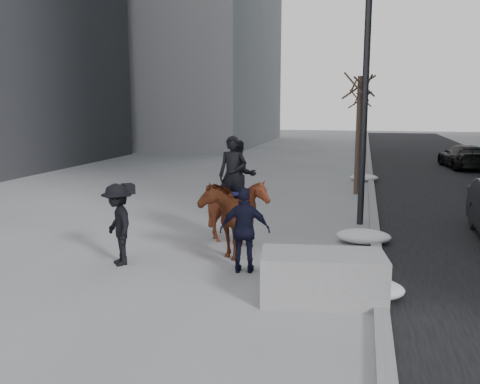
# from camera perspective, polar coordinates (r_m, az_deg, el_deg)

# --- Properties ---
(ground) EXTENTS (120.00, 120.00, 0.00)m
(ground) POSITION_cam_1_polar(r_m,az_deg,el_deg) (10.43, -1.57, -9.25)
(ground) COLOR gray
(ground) RESTS_ON ground
(curb) EXTENTS (0.25, 90.00, 0.12)m
(curb) POSITION_cam_1_polar(r_m,az_deg,el_deg) (19.80, 14.59, -0.25)
(curb) COLOR gray
(curb) RESTS_ON ground
(planter) EXTENTS (2.27, 1.36, 0.85)m
(planter) POSITION_cam_1_polar(r_m,az_deg,el_deg) (9.12, 9.26, -9.39)
(planter) COLOR gray
(planter) RESTS_ON ground
(car_far) EXTENTS (2.32, 4.63, 1.29)m
(car_far) POSITION_cam_1_polar(r_m,az_deg,el_deg) (29.89, 23.81, 3.66)
(car_far) COLOR black
(car_far) RESTS_ON ground
(tree_near) EXTENTS (1.20, 1.20, 4.95)m
(tree_near) POSITION_cam_1_polar(r_m,az_deg,el_deg) (19.85, 13.13, 6.85)
(tree_near) COLOR #382A21
(tree_near) RESTS_ON ground
(tree_far) EXTENTS (1.20, 1.20, 4.45)m
(tree_far) POSITION_cam_1_polar(r_m,az_deg,el_deg) (28.14, 13.31, 7.13)
(tree_far) COLOR #33291E
(tree_far) RESTS_ON ground
(mounted_left) EXTENTS (1.02, 2.12, 2.70)m
(mounted_left) POSITION_cam_1_polar(r_m,az_deg,el_deg) (11.77, -0.96, -1.97)
(mounted_left) COLOR #451F0D
(mounted_left) RESTS_ON ground
(mounted_right) EXTENTS (1.81, 1.91, 2.56)m
(mounted_right) POSITION_cam_1_polar(r_m,az_deg,el_deg) (12.35, -0.23, -1.31)
(mounted_right) COLOR #4A190E
(mounted_right) RESTS_ON ground
(feeder) EXTENTS (1.08, 0.93, 1.75)m
(feeder) POSITION_cam_1_polar(r_m,az_deg,el_deg) (10.34, 0.55, -4.34)
(feeder) COLOR black
(feeder) RESTS_ON ground
(camera_crew) EXTENTS (1.23, 1.29, 1.75)m
(camera_crew) POSITION_cam_1_polar(r_m,az_deg,el_deg) (11.15, -13.55, -3.53)
(camera_crew) COLOR black
(camera_crew) RESTS_ON ground
(lamppost) EXTENTS (0.25, 2.54, 9.09)m
(lamppost) POSITION_cam_1_polar(r_m,az_deg,el_deg) (14.55, 14.09, 15.79)
(lamppost) COLOR black
(lamppost) RESTS_ON ground
(snow_piles) EXTENTS (1.44, 15.25, 0.37)m
(snow_piles) POSITION_cam_1_polar(r_m,az_deg,el_deg) (14.39, 13.70, -3.47)
(snow_piles) COLOR silver
(snow_piles) RESTS_ON ground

